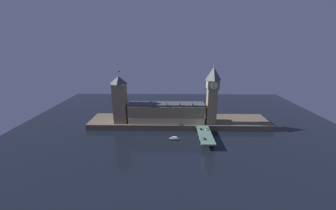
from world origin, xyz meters
name	(u,v)px	position (x,y,z in m)	size (l,w,h in m)	color
ground_plane	(180,138)	(0.00, 0.00, 0.00)	(400.00, 400.00, 0.00)	black
embankment	(179,122)	(0.00, 39.00, 3.48)	(220.00, 42.00, 6.96)	brown
parliament_hall	(166,113)	(-15.56, 30.07, 18.60)	(89.31, 19.48, 28.06)	#8E7A56
clock_tower	(212,94)	(37.24, 26.99, 43.01)	(13.46, 13.57, 68.20)	#8E7A56
victoria_tower	(120,100)	(-70.16, 28.79, 34.99)	(14.88, 14.88, 61.76)	#8E7A56
bridge	(205,136)	(26.12, -5.00, 4.88)	(13.79, 46.00, 7.05)	slate
car_northbound_lead	(201,129)	(23.08, 6.74, 7.77)	(1.84, 3.97, 1.53)	black
car_northbound_trail	(204,139)	(23.08, -16.94, 7.69)	(1.87, 4.73, 1.37)	red
car_southbound_trail	(206,129)	(29.15, 6.26, 7.76)	(2.08, 4.42, 1.52)	silver
street_lamp_near	(201,136)	(19.65, -19.72, 11.35)	(1.34, 0.60, 6.88)	#2D3333
street_lamp_far	(198,125)	(19.65, 9.72, 11.37)	(1.34, 0.60, 6.92)	#2D3333
boat_upstream	(174,139)	(-6.26, -4.29, 1.19)	(12.01, 4.91, 3.26)	#1E2842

